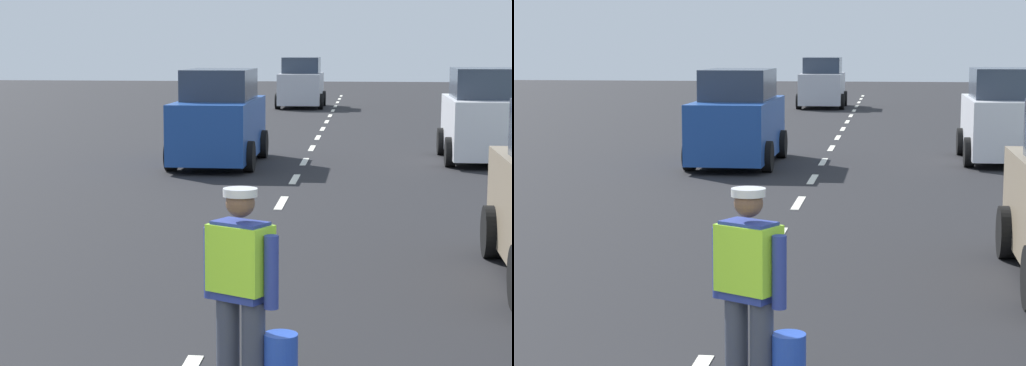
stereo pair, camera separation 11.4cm
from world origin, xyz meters
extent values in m
plane|color=black|center=(0.00, 21.00, 0.00)|extent=(96.00, 96.00, 0.00)
cube|color=silver|center=(0.00, 5.70, 0.01)|extent=(0.14, 1.40, 0.01)
cube|color=silver|center=(0.00, 8.70, 0.01)|extent=(0.14, 1.40, 0.01)
cube|color=silver|center=(0.00, 11.70, 0.01)|extent=(0.14, 1.40, 0.01)
cube|color=silver|center=(0.00, 14.70, 0.01)|extent=(0.14, 1.40, 0.01)
cube|color=silver|center=(0.00, 17.70, 0.01)|extent=(0.14, 1.40, 0.01)
cube|color=silver|center=(0.00, 20.70, 0.01)|extent=(0.14, 1.40, 0.01)
cube|color=silver|center=(0.00, 23.70, 0.01)|extent=(0.14, 1.40, 0.01)
cube|color=silver|center=(0.00, 26.70, 0.01)|extent=(0.14, 1.40, 0.01)
cube|color=silver|center=(0.00, 29.70, 0.01)|extent=(0.14, 1.40, 0.01)
cube|color=silver|center=(0.00, 32.70, 0.01)|extent=(0.14, 1.40, 0.01)
cube|color=silver|center=(0.00, 35.70, 0.01)|extent=(0.14, 1.40, 0.01)
cube|color=silver|center=(0.00, 38.70, 0.01)|extent=(0.14, 1.40, 0.01)
cube|color=silver|center=(0.00, 41.70, 0.01)|extent=(0.14, 1.40, 0.01)
cube|color=silver|center=(0.00, 44.70, 0.01)|extent=(0.14, 1.40, 0.01)
cube|color=silver|center=(0.00, 47.70, 0.01)|extent=(0.14, 1.40, 0.01)
cylinder|color=#383D4C|center=(0.43, 2.41, 0.41)|extent=(0.18, 0.18, 0.82)
cylinder|color=#383D4C|center=(0.65, 2.29, 0.41)|extent=(0.18, 0.18, 0.82)
cube|color=navy|center=(0.54, 2.35, 1.12)|extent=(0.47, 0.40, 0.60)
cube|color=#A5EA33|center=(0.54, 2.35, 1.14)|extent=(0.54, 0.46, 0.51)
cylinder|color=navy|center=(0.29, 2.48, 1.07)|extent=(0.11, 0.11, 0.55)
cylinder|color=navy|center=(0.79, 2.22, 1.07)|extent=(0.11, 0.11, 0.55)
sphere|color=brown|center=(0.54, 2.35, 1.56)|extent=(0.22, 0.22, 0.22)
cylinder|color=silver|center=(0.54, 2.35, 1.64)|extent=(0.26, 0.26, 0.06)
cylinder|color=#2347B7|center=(0.85, 2.29, 0.45)|extent=(0.26, 0.26, 0.26)
cube|color=silver|center=(4.22, 18.38, 0.84)|extent=(1.72, 3.94, 1.32)
cube|color=#2D3847|center=(4.22, 18.28, 1.85)|extent=(1.51, 2.17, 0.70)
cylinder|color=black|center=(3.34, 19.60, 0.34)|extent=(0.22, 0.68, 0.68)
cylinder|color=black|center=(3.34, 17.16, 0.34)|extent=(0.22, 0.68, 0.68)
cube|color=silver|center=(-1.49, 37.71, 0.85)|extent=(1.81, 3.98, 1.34)
cube|color=#2D3847|center=(-1.49, 37.81, 1.87)|extent=(1.60, 2.19, 0.70)
cylinder|color=black|center=(-0.56, 36.48, 0.34)|extent=(0.22, 0.68, 0.68)
cylinder|color=black|center=(-2.42, 36.48, 0.34)|extent=(0.22, 0.68, 0.68)
cylinder|color=black|center=(-0.56, 38.95, 0.34)|extent=(0.22, 0.68, 0.68)
cylinder|color=black|center=(-2.42, 38.95, 0.34)|extent=(0.22, 0.68, 0.68)
cylinder|color=black|center=(3.09, 7.75, 0.34)|extent=(0.22, 0.68, 0.68)
cube|color=#1E4799|center=(-1.94, 17.08, 0.83)|extent=(1.68, 4.33, 1.31)
cube|color=#2D3847|center=(-1.94, 17.19, 1.84)|extent=(1.48, 2.38, 0.70)
cylinder|color=black|center=(-1.08, 15.74, 0.34)|extent=(0.22, 0.68, 0.68)
cylinder|color=black|center=(-2.80, 15.74, 0.34)|extent=(0.22, 0.68, 0.68)
cylinder|color=black|center=(-1.08, 18.42, 0.34)|extent=(0.22, 0.68, 0.68)
cylinder|color=black|center=(-2.80, 18.42, 0.34)|extent=(0.22, 0.68, 0.68)
camera|label=1|loc=(1.47, -4.55, 2.72)|focal=66.61mm
camera|label=2|loc=(1.59, -4.54, 2.72)|focal=66.61mm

